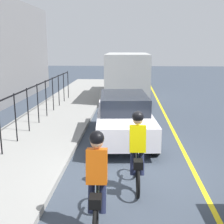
# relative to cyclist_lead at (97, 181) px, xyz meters

# --- Properties ---
(ground_plane) EXTENTS (80.00, 80.00, 0.00)m
(ground_plane) POSITION_rel_cyclist_lead_xyz_m (2.03, -0.67, -0.91)
(ground_plane) COLOR #373F4C
(lane_line_centre) EXTENTS (36.00, 0.12, 0.01)m
(lane_line_centre) POSITION_rel_cyclist_lead_xyz_m (2.03, -2.27, -0.91)
(lane_line_centre) COLOR yellow
(lane_line_centre) RESTS_ON ground
(sidewalk) EXTENTS (40.00, 3.20, 0.15)m
(sidewalk) POSITION_rel_cyclist_lead_xyz_m (2.03, 2.73, -0.84)
(sidewalk) COLOR gray
(sidewalk) RESTS_ON ground
(cyclist_lead) EXTENTS (1.71, 0.37, 1.83)m
(cyclist_lead) POSITION_rel_cyclist_lead_xyz_m (0.00, 0.00, 0.00)
(cyclist_lead) COLOR black
(cyclist_lead) RESTS_ON ground
(cyclist_follow) EXTENTS (1.71, 0.37, 1.83)m
(cyclist_follow) POSITION_rel_cyclist_lead_xyz_m (1.55, -0.74, 0.00)
(cyclist_follow) COLOR black
(cyclist_follow) RESTS_ON ground
(parked_sedan_rear) EXTENTS (4.53, 2.21, 1.58)m
(parked_sedan_rear) POSITION_rel_cyclist_lead_xyz_m (5.09, -0.36, -0.09)
(parked_sedan_rear) COLOR white
(parked_sedan_rear) RESTS_ON ground
(box_truck_background) EXTENTS (6.73, 2.60, 2.78)m
(box_truck_background) POSITION_rel_cyclist_lead_xyz_m (13.16, -0.41, 0.64)
(box_truck_background) COLOR #B5B5B2
(box_truck_background) RESTS_ON ground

